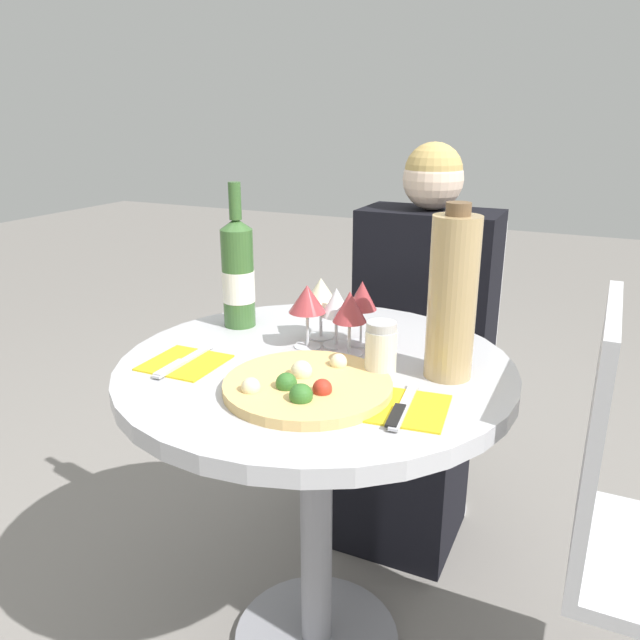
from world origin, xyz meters
name	(u,v)px	position (x,y,z in m)	size (l,w,h in m)	color
dining_table	(316,424)	(0.00, 0.00, 0.61)	(0.83, 0.83, 0.75)	gray
chair_behind_diner	(428,371)	(0.05, 0.73, 0.46)	(0.38, 0.38, 0.94)	silver
seated_diner	(415,372)	(0.05, 0.58, 0.51)	(0.40, 0.44, 1.17)	black
pizza_large	(307,385)	(0.05, -0.14, 0.77)	(0.32, 0.32, 0.05)	#DBB26B
wine_bottle	(238,273)	(-0.27, 0.13, 0.88)	(0.08, 0.08, 0.35)	#38602D
tall_carafe	(452,297)	(0.27, 0.05, 0.92)	(0.09, 0.09, 0.34)	tan
sugar_shaker	(381,350)	(0.15, -0.02, 0.81)	(0.06, 0.06, 0.12)	silver
wine_glass_back_left	(321,292)	(-0.05, 0.14, 0.86)	(0.08, 0.08, 0.14)	silver
wine_glass_front_left	(307,300)	(-0.05, 0.07, 0.86)	(0.08, 0.08, 0.14)	silver
wine_glass_center	(335,303)	(0.00, 0.11, 0.85)	(0.07, 0.07, 0.13)	silver
wine_glass_back_right	(362,298)	(0.05, 0.14, 0.86)	(0.07, 0.07, 0.15)	silver
wine_glass_front_right	(350,308)	(0.05, 0.07, 0.86)	(0.07, 0.07, 0.14)	silver
place_setting_left	(184,363)	(-0.24, -0.13, 0.76)	(0.15, 0.19, 0.01)	yellow
place_setting_right	(404,408)	(0.24, -0.13, 0.76)	(0.17, 0.19, 0.01)	yellow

